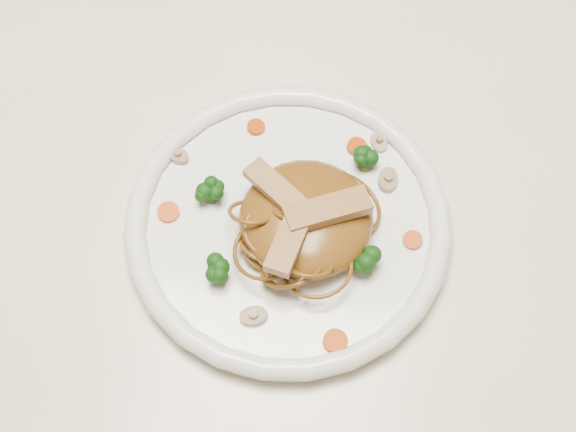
# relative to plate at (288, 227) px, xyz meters

# --- Properties ---
(ground) EXTENTS (4.00, 4.00, 0.00)m
(ground) POSITION_rel_plate_xyz_m (-0.08, 0.09, -0.76)
(ground) COLOR brown
(ground) RESTS_ON ground
(table) EXTENTS (1.20, 0.80, 0.75)m
(table) POSITION_rel_plate_xyz_m (-0.08, 0.09, -0.11)
(table) COLOR white
(table) RESTS_ON ground
(plate) EXTENTS (0.31, 0.31, 0.02)m
(plate) POSITION_rel_plate_xyz_m (0.00, 0.00, 0.00)
(plate) COLOR white
(plate) RESTS_ON table
(noodle_mound) EXTENTS (0.15, 0.15, 0.04)m
(noodle_mound) POSITION_rel_plate_xyz_m (0.02, -0.00, 0.03)
(noodle_mound) COLOR brown
(noodle_mound) RESTS_ON plate
(chicken_a) EXTENTS (0.08, 0.06, 0.01)m
(chicken_a) POSITION_rel_plate_xyz_m (0.04, -0.00, 0.05)
(chicken_a) COLOR #B08153
(chicken_a) RESTS_ON noodle_mound
(chicken_b) EXTENTS (0.07, 0.06, 0.01)m
(chicken_b) POSITION_rel_plate_xyz_m (-0.01, 0.01, 0.05)
(chicken_b) COLOR #B08153
(chicken_b) RESTS_ON noodle_mound
(chicken_c) EXTENTS (0.04, 0.07, 0.01)m
(chicken_c) POSITION_rel_plate_xyz_m (0.01, -0.03, 0.05)
(chicken_c) COLOR #B08153
(chicken_c) RESTS_ON noodle_mound
(broccoli_0) EXTENTS (0.03, 0.03, 0.03)m
(broccoli_0) POSITION_rel_plate_xyz_m (0.06, 0.07, 0.02)
(broccoli_0) COLOR #10470E
(broccoli_0) RESTS_ON plate
(broccoli_1) EXTENTS (0.04, 0.04, 0.03)m
(broccoli_1) POSITION_rel_plate_xyz_m (-0.07, 0.02, 0.02)
(broccoli_1) COLOR #10470E
(broccoli_1) RESTS_ON plate
(broccoli_2) EXTENTS (0.03, 0.03, 0.03)m
(broccoli_2) POSITION_rel_plate_xyz_m (-0.05, -0.06, 0.02)
(broccoli_2) COLOR #10470E
(broccoli_2) RESTS_ON plate
(broccoli_3) EXTENTS (0.03, 0.03, 0.03)m
(broccoli_3) POSITION_rel_plate_xyz_m (0.08, -0.03, 0.02)
(broccoli_3) COLOR #10470E
(broccoli_3) RESTS_ON plate
(carrot_0) EXTENTS (0.03, 0.03, 0.00)m
(carrot_0) POSITION_rel_plate_xyz_m (0.05, 0.09, 0.01)
(carrot_0) COLOR #B53106
(carrot_0) RESTS_ON plate
(carrot_1) EXTENTS (0.03, 0.03, 0.00)m
(carrot_1) POSITION_rel_plate_xyz_m (-0.11, -0.01, 0.01)
(carrot_1) COLOR #B53106
(carrot_1) RESTS_ON plate
(carrot_2) EXTENTS (0.02, 0.02, 0.00)m
(carrot_2) POSITION_rel_plate_xyz_m (0.11, -0.00, 0.01)
(carrot_2) COLOR #B53106
(carrot_2) RESTS_ON plate
(carrot_3) EXTENTS (0.02, 0.02, 0.00)m
(carrot_3) POSITION_rel_plate_xyz_m (-0.05, 0.10, 0.01)
(carrot_3) COLOR #B53106
(carrot_3) RESTS_ON plate
(carrot_4) EXTENTS (0.03, 0.03, 0.00)m
(carrot_4) POSITION_rel_plate_xyz_m (0.06, -0.11, 0.01)
(carrot_4) COLOR #B53106
(carrot_4) RESTS_ON plate
(mushroom_0) EXTENTS (0.03, 0.03, 0.01)m
(mushroom_0) POSITION_rel_plate_xyz_m (-0.02, -0.10, 0.01)
(mushroom_0) COLOR tan
(mushroom_0) RESTS_ON plate
(mushroom_1) EXTENTS (0.03, 0.03, 0.01)m
(mushroom_1) POSITION_rel_plate_xyz_m (0.09, 0.06, 0.01)
(mushroom_1) COLOR tan
(mushroom_1) RESTS_ON plate
(mushroom_2) EXTENTS (0.03, 0.03, 0.01)m
(mushroom_2) POSITION_rel_plate_xyz_m (-0.11, 0.05, 0.01)
(mushroom_2) COLOR tan
(mushroom_2) RESTS_ON plate
(mushroom_3) EXTENTS (0.03, 0.03, 0.01)m
(mushroom_3) POSITION_rel_plate_xyz_m (0.07, 0.10, 0.01)
(mushroom_3) COLOR tan
(mushroom_3) RESTS_ON plate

